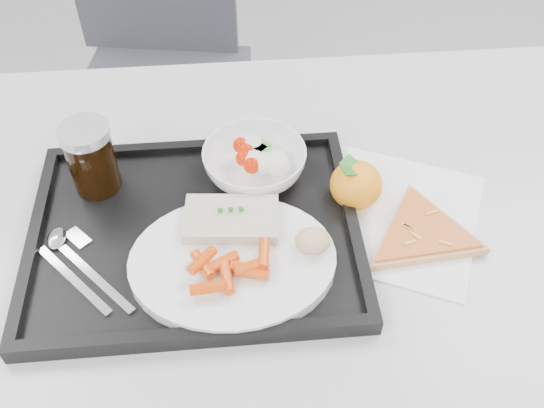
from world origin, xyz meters
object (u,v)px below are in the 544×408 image
object	(u,v)px
cola_glass	(91,157)
chair	(157,48)
tray	(196,233)
tangerine	(356,185)
pizza_slice	(422,234)
salad_bowl	(255,163)
dinner_plate	(233,262)
table	(255,251)

from	to	relation	value
cola_glass	chair	bearing A→B (deg)	87.93
chair	tray	xyz separation A→B (m)	(0.12, -0.81, 0.22)
chair	tangerine	world-z (taller)	chair
tangerine	pizza_slice	bearing A→B (deg)	-43.79
salad_bowl	tangerine	distance (m)	0.15
tray	salad_bowl	xyz separation A→B (m)	(0.09, 0.10, 0.03)
chair	dinner_plate	world-z (taller)	chair
chair	cola_glass	world-z (taller)	chair
table	tray	bearing A→B (deg)	-166.25
cola_glass	tangerine	bearing A→B (deg)	-8.05
chair	cola_glass	xyz separation A→B (m)	(-0.03, -0.71, 0.28)
chair	cola_glass	distance (m)	0.77
tray	pizza_slice	xyz separation A→B (m)	(0.31, -0.03, 0.00)
table	pizza_slice	xyz separation A→B (m)	(0.23, -0.05, 0.08)
chair	salad_bowl	size ratio (longest dim) A/B	6.11
chair	tangerine	distance (m)	0.87
dinner_plate	salad_bowl	bearing A→B (deg)	76.53
salad_bowl	cola_glass	size ratio (longest dim) A/B	1.41
table	salad_bowl	world-z (taller)	salad_bowl
chair	dinner_plate	xyz separation A→B (m)	(0.16, -0.88, 0.24)
cola_glass	dinner_plate	bearing A→B (deg)	-41.05
salad_bowl	dinner_plate	bearing A→B (deg)	-103.47
tray	cola_glass	world-z (taller)	cola_glass
table	pizza_slice	distance (m)	0.25
tray	salad_bowl	world-z (taller)	salad_bowl
pizza_slice	chair	bearing A→B (deg)	116.98
table	cola_glass	size ratio (longest dim) A/B	11.11
table	tangerine	xyz separation A→B (m)	(0.15, 0.03, 0.10)
tangerine	dinner_plate	bearing A→B (deg)	-148.12
salad_bowl	tangerine	world-z (taller)	tangerine
tray	tangerine	size ratio (longest dim) A/B	4.56
salad_bowl	pizza_slice	distance (m)	0.26
dinner_plate	cola_glass	xyz separation A→B (m)	(-0.19, 0.17, 0.05)
dinner_plate	cola_glass	size ratio (longest dim) A/B	2.50
tangerine	pizza_slice	xyz separation A→B (m)	(0.08, -0.08, -0.02)
cola_glass	pizza_slice	size ratio (longest dim) A/B	0.39
chair	cola_glass	size ratio (longest dim) A/B	8.61
tray	dinner_plate	distance (m)	0.08
tangerine	pizza_slice	size ratio (longest dim) A/B	0.35
table	tray	world-z (taller)	tray
salad_bowl	tangerine	xyz separation A→B (m)	(0.14, -0.06, -0.00)
chair	tray	size ratio (longest dim) A/B	2.07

